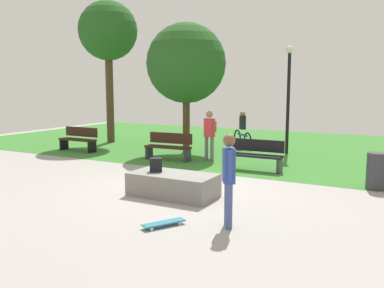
# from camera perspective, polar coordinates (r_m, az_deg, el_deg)

# --- Properties ---
(ground_plane) EXTENTS (28.00, 28.00, 0.00)m
(ground_plane) POSITION_cam_1_polar(r_m,az_deg,el_deg) (10.11, -1.70, -6.18)
(ground_plane) COLOR #9E9993
(grass_lawn) EXTENTS (26.60, 12.05, 0.01)m
(grass_lawn) POSITION_cam_1_polar(r_m,az_deg,el_deg) (17.35, 11.59, -0.34)
(grass_lawn) COLOR #387A2D
(grass_lawn) RESTS_ON ground_plane
(concrete_ledge) EXTENTS (1.97, 0.99, 0.52)m
(concrete_ledge) POSITION_cam_1_polar(r_m,az_deg,el_deg) (9.37, -2.65, -5.68)
(concrete_ledge) COLOR gray
(concrete_ledge) RESTS_ON ground_plane
(backpack_on_ledge) EXTENTS (0.34, 0.32, 0.32)m
(backpack_on_ledge) POSITION_cam_1_polar(r_m,az_deg,el_deg) (9.50, -5.04, -2.91)
(backpack_on_ledge) COLOR black
(backpack_on_ledge) RESTS_ON concrete_ledge
(skater_performing_trick) EXTENTS (0.33, 0.38, 1.67)m
(skater_performing_trick) POSITION_cam_1_polar(r_m,az_deg,el_deg) (7.22, 5.13, -4.09)
(skater_performing_trick) COLOR #3F5184
(skater_performing_trick) RESTS_ON ground_plane
(skateboard_by_ledge) EXTENTS (0.57, 0.79, 0.08)m
(skateboard_by_ledge) POSITION_cam_1_polar(r_m,az_deg,el_deg) (7.46, -3.95, -10.90)
(skateboard_by_ledge) COLOR teal
(skateboard_by_ledge) RESTS_ON ground_plane
(park_bench_by_oak) EXTENTS (1.61, 0.49, 0.91)m
(park_bench_by_oak) POSITION_cam_1_polar(r_m,az_deg,el_deg) (12.31, 8.90, -1.42)
(park_bench_by_oak) COLOR black
(park_bench_by_oak) RESTS_ON ground_plane
(park_bench_near_lamppost) EXTENTS (1.61, 0.50, 0.91)m
(park_bench_near_lamppost) POSITION_cam_1_polar(r_m,az_deg,el_deg) (16.40, -15.47, 0.73)
(park_bench_near_lamppost) COLOR #331E14
(park_bench_near_lamppost) RESTS_ON ground_plane
(park_bench_far_left) EXTENTS (1.62, 0.56, 0.91)m
(park_bench_far_left) POSITION_cam_1_polar(r_m,az_deg,el_deg) (13.89, -3.25, -0.27)
(park_bench_far_left) COLOR #331E14
(park_bench_far_left) RESTS_ON ground_plane
(tree_broad_elm) EXTENTS (2.92, 2.92, 4.78)m
(tree_broad_elm) POSITION_cam_1_polar(r_m,az_deg,el_deg) (15.26, -0.82, 11.12)
(tree_broad_elm) COLOR #4C3823
(tree_broad_elm) RESTS_ON grass_lawn
(tree_leaning_ash) EXTENTS (2.54, 2.54, 6.14)m
(tree_leaning_ash) POSITION_cam_1_polar(r_m,az_deg,el_deg) (18.68, -11.60, 14.97)
(tree_leaning_ash) COLOR #4C3823
(tree_leaning_ash) RESTS_ON grass_lawn
(lamp_post) EXTENTS (0.28, 0.28, 3.93)m
(lamp_post) POSITION_cam_1_polar(r_m,az_deg,el_deg) (15.46, 13.28, 7.55)
(lamp_post) COLOR black
(lamp_post) RESTS_ON ground_plane
(trash_bin) EXTENTS (0.46, 0.46, 0.90)m
(trash_bin) POSITION_cam_1_polar(r_m,az_deg,el_deg) (10.89, 24.25, -3.45)
(trash_bin) COLOR #333338
(trash_bin) RESTS_ON ground_plane
(pedestrian_with_backpack) EXTENTS (0.43, 0.37, 1.67)m
(pedestrian_with_backpack) POSITION_cam_1_polar(r_m,az_deg,el_deg) (13.64, 2.48, 1.80)
(pedestrian_with_backpack) COLOR slate
(pedestrian_with_backpack) RESTS_ON ground_plane
(cyclist_on_bicycle) EXTENTS (1.30, 1.36, 1.52)m
(cyclist_on_bicycle) POSITION_cam_1_polar(r_m,az_deg,el_deg) (16.78, 7.03, 1.64)
(cyclist_on_bicycle) COLOR black
(cyclist_on_bicycle) RESTS_ON ground_plane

